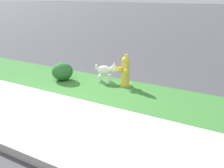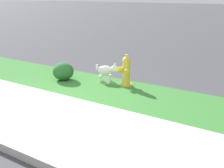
{
  "view_description": "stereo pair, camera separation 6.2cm",
  "coord_description": "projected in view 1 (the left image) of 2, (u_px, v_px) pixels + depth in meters",
  "views": [
    {
      "loc": [
        4.11,
        -3.39,
        2.0
      ],
      "look_at": [
        1.01,
        1.14,
        0.4
      ],
      "focal_mm": 50.0,
      "sensor_mm": 36.0,
      "label": 1
    },
    {
      "loc": [
        4.16,
        -3.35,
        2.0
      ],
      "look_at": [
        1.01,
        1.14,
        0.4
      ],
      "focal_mm": 50.0,
      "sensor_mm": 36.0,
      "label": 2
    }
  ],
  "objects": [
    {
      "name": "ground_plane",
      "position": [
        28.0,
        112.0,
        5.47
      ],
      "size": [
        120.0,
        120.0,
        0.0
      ],
      "primitive_type": "plane",
      "color": "#424247"
    },
    {
      "name": "fire_hydrant_far_end",
      "position": [
        125.0,
        71.0,
        6.9
      ],
      "size": [
        0.33,
        0.34,
        0.72
      ],
      "rotation": [
        0.0,
        0.0,
        2.21
      ],
      "color": "gold",
      "rests_on": "ground"
    },
    {
      "name": "small_white_dog",
      "position": [
        106.0,
        71.0,
        7.24
      ],
      "size": [
        0.49,
        0.35,
        0.47
      ],
      "rotation": [
        0.0,
        0.0,
        0.42
      ],
      "color": "white",
      "rests_on": "ground"
    },
    {
      "name": "grass_verge",
      "position": [
        93.0,
        86.0,
        6.96
      ],
      "size": [
        18.0,
        1.73,
        0.01
      ],
      "primitive_type": "cube",
      "color": "#387A33",
      "rests_on": "ground"
    },
    {
      "name": "sidewalk_pavement",
      "position": [
        28.0,
        111.0,
        5.47
      ],
      "size": [
        18.0,
        2.03,
        0.01
      ],
      "primitive_type": "cube",
      "color": "#BCB7AD",
      "rests_on": "ground"
    },
    {
      "name": "shrub_bush_near_lamp",
      "position": [
        62.0,
        71.0,
        7.41
      ],
      "size": [
        0.5,
        0.5,
        0.42
      ],
      "color": "#28662D",
      "rests_on": "ground"
    }
  ]
}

